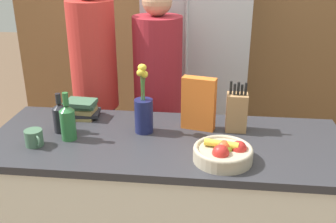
% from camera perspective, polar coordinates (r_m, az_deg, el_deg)
% --- Properties ---
extents(kitchen_island, '(1.87, 0.73, 0.91)m').
position_cam_1_polar(kitchen_island, '(2.29, -0.26, -14.19)').
color(kitchen_island, silver).
rests_on(kitchen_island, ground_plane).
extents(back_wall_wood, '(3.07, 0.12, 2.60)m').
position_cam_1_polar(back_wall_wood, '(3.48, 2.86, 13.81)').
color(back_wall_wood, brown).
rests_on(back_wall_wood, ground_plane).
extents(refrigerator, '(0.78, 0.63, 1.87)m').
position_cam_1_polar(refrigerator, '(3.20, 4.00, 6.27)').
color(refrigerator, '#B7B7BC').
rests_on(refrigerator, ground_plane).
extents(fruit_bowl, '(0.28, 0.28, 0.10)m').
position_cam_1_polar(fruit_bowl, '(1.86, 8.08, -5.89)').
color(fruit_bowl, tan).
rests_on(fruit_bowl, kitchen_island).
extents(knife_block, '(0.11, 0.09, 0.28)m').
position_cam_1_polar(knife_block, '(2.15, 9.92, -0.01)').
color(knife_block, '#A87A4C').
rests_on(knife_block, kitchen_island).
extents(flower_vase, '(0.10, 0.10, 0.38)m').
position_cam_1_polar(flower_vase, '(2.09, -3.56, 0.30)').
color(flower_vase, '#191E4C').
rests_on(flower_vase, kitchen_island).
extents(cereal_box, '(0.19, 0.10, 0.29)m').
position_cam_1_polar(cereal_box, '(2.13, 4.47, 1.14)').
color(cereal_box, orange).
rests_on(cereal_box, kitchen_island).
extents(coffee_mug, '(0.11, 0.10, 0.08)m').
position_cam_1_polar(coffee_mug, '(2.09, -18.86, -3.65)').
color(coffee_mug, '#42664C').
rests_on(coffee_mug, kitchen_island).
extents(book_stack, '(0.21, 0.16, 0.11)m').
position_cam_1_polar(book_stack, '(2.36, -12.46, 0.34)').
color(book_stack, '#99844C').
rests_on(book_stack, kitchen_island).
extents(bottle_oil, '(0.08, 0.08, 0.26)m').
position_cam_1_polar(bottle_oil, '(2.08, -14.34, -1.37)').
color(bottle_oil, '#286633').
rests_on(bottle_oil, kitchen_island).
extents(bottle_vinegar, '(0.08, 0.08, 0.22)m').
position_cam_1_polar(bottle_vinegar, '(2.19, -15.38, -0.73)').
color(bottle_vinegar, black).
rests_on(bottle_vinegar, kitchen_island).
extents(person_at_sink, '(0.30, 0.30, 1.74)m').
position_cam_1_polar(person_at_sink, '(2.68, -10.53, 3.98)').
color(person_at_sink, '#383842').
rests_on(person_at_sink, ground_plane).
extents(person_in_blue, '(0.32, 0.32, 1.63)m').
position_cam_1_polar(person_in_blue, '(2.66, -1.45, 2.50)').
color(person_in_blue, '#383842').
rests_on(person_in_blue, ground_plane).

